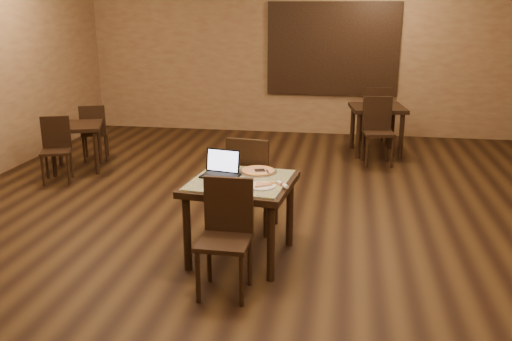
% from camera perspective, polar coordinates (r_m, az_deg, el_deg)
% --- Properties ---
extents(ground, '(10.00, 10.00, 0.00)m').
position_cam_1_polar(ground, '(5.54, 0.56, -7.21)').
color(ground, black).
rests_on(ground, ground).
extents(wall_back, '(8.00, 0.02, 3.00)m').
position_cam_1_polar(wall_back, '(10.07, 5.15, 12.37)').
color(wall_back, '#93744A').
rests_on(wall_back, ground).
extents(mural, '(2.34, 0.05, 1.64)m').
position_cam_1_polar(mural, '(10.00, 8.07, 12.53)').
color(mural, '#275E92').
rests_on(mural, wall_back).
extents(tiled_table, '(1.01, 1.01, 0.76)m').
position_cam_1_polar(tiled_table, '(4.93, -1.62, -2.08)').
color(tiled_table, black).
rests_on(tiled_table, ground).
extents(chair_main_near, '(0.41, 0.41, 0.94)m').
position_cam_1_polar(chair_main_near, '(4.41, -3.15, -6.20)').
color(chair_main_near, black).
rests_on(chair_main_near, ground).
extents(chair_main_far, '(0.51, 0.51, 1.02)m').
position_cam_1_polar(chair_main_far, '(5.53, -0.53, -0.90)').
color(chair_main_far, black).
rests_on(chair_main_far, ground).
extents(laptop, '(0.37, 0.32, 0.23)m').
position_cam_1_polar(laptop, '(5.02, -3.65, 0.18)').
color(laptop, black).
rests_on(laptop, tiled_table).
extents(plate, '(0.25, 0.25, 0.01)m').
position_cam_1_polar(plate, '(4.69, 0.59, -1.64)').
color(plate, white).
rests_on(plate, tiled_table).
extents(pizza_slice, '(0.26, 0.26, 0.02)m').
position_cam_1_polar(pizza_slice, '(4.69, 0.59, -1.47)').
color(pizza_slice, '#D1BE8B').
rests_on(pizza_slice, plate).
extents(pizza_pan, '(0.36, 0.36, 0.01)m').
position_cam_1_polar(pizza_pan, '(5.10, 0.21, -0.16)').
color(pizza_pan, silver).
rests_on(pizza_pan, tiled_table).
extents(pizza_whole, '(0.31, 0.31, 0.02)m').
position_cam_1_polar(pizza_whole, '(5.10, 0.21, -0.02)').
color(pizza_whole, '#D1BE8B').
rests_on(pizza_whole, pizza_pan).
extents(spatula, '(0.16, 0.25, 0.01)m').
position_cam_1_polar(spatula, '(5.07, 0.40, 0.01)').
color(spatula, silver).
rests_on(spatula, pizza_whole).
extents(napkin_roll, '(0.12, 0.15, 0.04)m').
position_cam_1_polar(napkin_roll, '(4.70, 2.83, -1.49)').
color(napkin_roll, white).
rests_on(napkin_roll, tiled_table).
extents(other_table_a, '(0.92, 0.92, 0.77)m').
position_cam_1_polar(other_table_a, '(8.83, 12.62, 5.80)').
color(other_table_a, black).
rests_on(other_table_a, ground).
extents(other_table_a_chair_near, '(0.48, 0.48, 0.99)m').
position_cam_1_polar(other_table_a_chair_near, '(8.28, 12.69, 4.53)').
color(other_table_a_chair_near, black).
rests_on(other_table_a_chair_near, ground).
extents(other_table_a_chair_far, '(0.48, 0.48, 0.99)m').
position_cam_1_polar(other_table_a_chair_far, '(9.42, 12.51, 5.98)').
color(other_table_a_chair_far, black).
rests_on(other_table_a_chair_far, ground).
extents(other_table_b, '(0.92, 0.92, 0.67)m').
position_cam_1_polar(other_table_b, '(8.15, -18.45, 3.85)').
color(other_table_b, black).
rests_on(other_table_b, ground).
extents(other_table_b_chair_near, '(0.48, 0.48, 0.87)m').
position_cam_1_polar(other_table_b_chair_near, '(7.74, -20.30, 2.51)').
color(other_table_b_chair_near, black).
rests_on(other_table_b_chair_near, ground).
extents(other_table_b_chair_far, '(0.48, 0.48, 0.87)m').
position_cam_1_polar(other_table_b_chair_far, '(8.59, -16.69, 4.17)').
color(other_table_b_chair_far, black).
rests_on(other_table_b_chair_far, ground).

